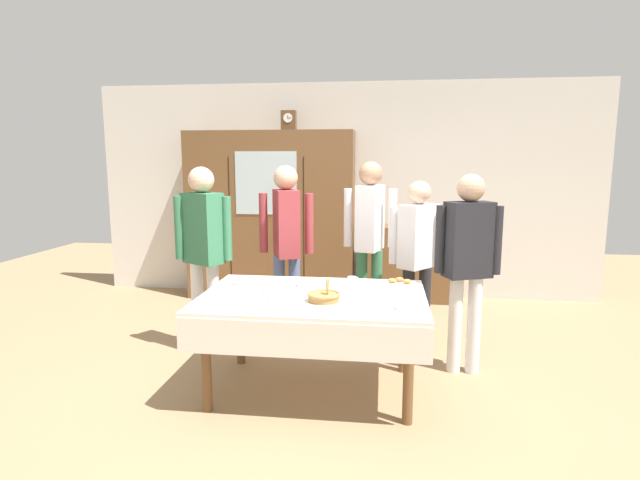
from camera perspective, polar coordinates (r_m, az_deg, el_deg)
The scene contains 22 objects.
ground_plane at distance 4.19m, azimuth -0.36°, elevation -15.44°, with size 12.00×12.00×0.00m, color #997A56.
back_wall at distance 6.46m, azimuth 2.74°, elevation 5.62°, with size 6.40×0.10×2.70m, color silver.
dining_table at distance 3.74m, azimuth -0.85°, elevation -7.79°, with size 1.66×1.13×0.75m.
wall_cabinet at distance 6.33m, azimuth -5.65°, elevation 2.77°, with size 2.09×0.46×2.10m.
mantel_clock at distance 6.26m, azimuth -3.59°, elevation 13.43°, with size 0.18×0.11×0.24m.
bookshelf_low at distance 6.32m, azimuth 9.92°, elevation -2.66°, with size 1.05×0.35×0.93m.
book_stack at distance 6.24m, azimuth 10.04°, elevation 1.88°, with size 0.17×0.20×0.08m.
tea_cup_front_edge at distance 4.06m, azimuth -9.20°, elevation -4.76°, with size 0.13×0.13×0.06m.
tea_cup_mid_right at distance 3.60m, azimuth -5.37°, elevation -6.46°, with size 0.13×0.13×0.06m.
tea_cup_back_edge at distance 3.40m, azimuth 9.24°, elevation -7.53°, with size 0.13×0.13×0.06m.
tea_cup_far_right at distance 3.95m, azimuth -2.07°, elevation -5.05°, with size 0.13×0.13×0.06m.
tea_cup_near_right at distance 4.05m, azimuth 3.69°, elevation -4.71°, with size 0.13×0.13×0.06m.
tea_cup_mid_left at distance 3.84m, azimuth -5.88°, elevation -5.53°, with size 0.13×0.13×0.06m.
bread_basket at distance 3.57m, azimuth 0.44°, elevation -6.44°, with size 0.24×0.24×0.16m.
pastry_plate at distance 4.09m, azimuth 9.05°, elevation -4.86°, with size 0.28×0.28×0.05m.
spoon_center at distance 4.16m, azimuth -5.08°, elevation -4.68°, with size 0.12×0.02×0.01m.
spoon_near_left at distance 3.90m, azimuth 2.92°, elevation -5.59°, with size 0.12×0.02×0.01m.
person_behind_table_right at distance 4.74m, azimuth -3.86°, elevation 0.52°, with size 0.52×0.41×1.69m.
person_behind_table_left at distance 4.18m, azimuth 16.49°, elevation -1.57°, with size 0.52×0.32×1.63m.
person_by_cabinet at distance 4.55m, azimuth -13.15°, elevation -0.14°, with size 0.52×0.35×1.68m.
person_beside_shelf at distance 4.98m, azimuth 5.70°, elevation 1.19°, with size 0.52×0.40×1.73m.
person_near_right_end at distance 4.64m, azimuth 11.09°, elevation -0.98°, with size 0.52×0.40×1.56m.
Camera 1 is at (0.50, -3.78, 1.74)m, focal length 28.07 mm.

